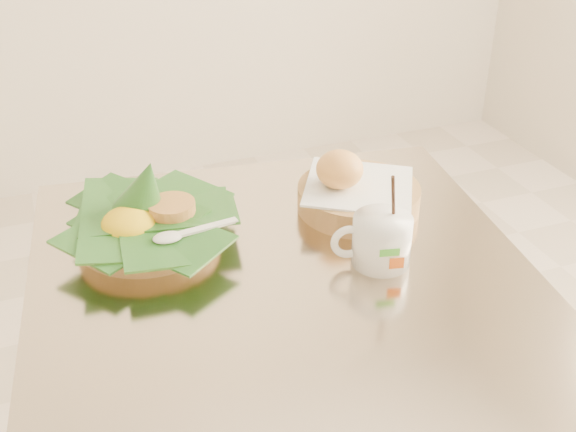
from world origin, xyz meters
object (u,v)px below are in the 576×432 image
object	(u,v)px
cafe_table	(285,391)
rice_basket	(146,218)
bread_basket	(355,192)
coffee_mug	(380,239)

from	to	relation	value
cafe_table	rice_basket	distance (m)	0.34
cafe_table	bread_basket	size ratio (longest dim) A/B	3.45
rice_basket	coffee_mug	size ratio (longest dim) A/B	1.84
cafe_table	bread_basket	distance (m)	0.33
rice_basket	coffee_mug	xyz separation A→B (m)	(0.30, -0.18, 0.00)
cafe_table	coffee_mug	world-z (taller)	coffee_mug
rice_basket	bread_basket	distance (m)	0.33
bread_basket	cafe_table	bearing A→B (deg)	-142.05
bread_basket	coffee_mug	size ratio (longest dim) A/B	1.57
cafe_table	rice_basket	world-z (taller)	rice_basket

